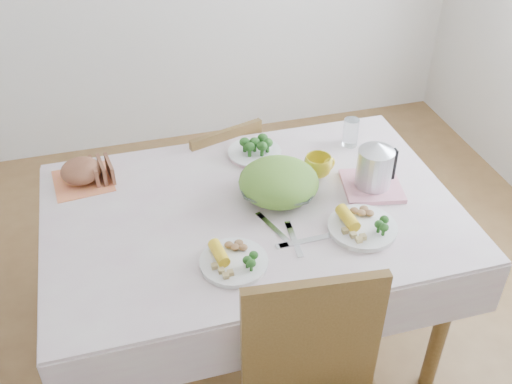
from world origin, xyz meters
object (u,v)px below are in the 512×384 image
object	(u,v)px
salad_bowl	(279,188)
chair_far	(211,176)
electric_kettle	(375,162)
dinner_plate_right	(362,227)
dinner_plate_left	(234,262)
dining_table	(253,283)
yellow_mug	(318,166)

from	to	relation	value
salad_bowl	chair_far	bearing A→B (deg)	103.42
chair_far	electric_kettle	world-z (taller)	electric_kettle
dinner_plate_right	electric_kettle	distance (m)	0.28
dinner_plate_left	dining_table	bearing A→B (deg)	63.16
salad_bowl	electric_kettle	size ratio (longest dim) A/B	1.49
dining_table	salad_bowl	bearing A→B (deg)	22.93
salad_bowl	yellow_mug	bearing A→B (deg)	24.64
chair_far	dinner_plate_left	bearing A→B (deg)	66.54
dinner_plate_left	yellow_mug	size ratio (longest dim) A/B	2.07
chair_far	yellow_mug	distance (m)	0.70
dinner_plate_right	electric_kettle	xyz separation A→B (m)	(0.14, 0.22, 0.11)
electric_kettle	salad_bowl	bearing A→B (deg)	156.72
dinner_plate_left	electric_kettle	xyz separation A→B (m)	(0.61, 0.27, 0.11)
salad_bowl	dinner_plate_right	size ratio (longest dim) A/B	1.15
dining_table	chair_far	distance (m)	0.66
dinner_plate_right	yellow_mug	world-z (taller)	yellow_mug
electric_kettle	chair_far	bearing A→B (deg)	112.05
salad_bowl	electric_kettle	xyz separation A→B (m)	(0.36, -0.05, 0.09)
dining_table	dinner_plate_right	xyz separation A→B (m)	(0.34, -0.22, 0.40)
dining_table	salad_bowl	distance (m)	0.44
dinner_plate_right	yellow_mug	xyz separation A→B (m)	(-0.04, 0.35, 0.03)
dining_table	electric_kettle	xyz separation A→B (m)	(0.48, 0.00, 0.51)
dinner_plate_left	electric_kettle	world-z (taller)	electric_kettle
chair_far	dinner_plate_left	xyz separation A→B (m)	(-0.11, -0.92, 0.31)
salad_bowl	yellow_mug	size ratio (longest dim) A/B	2.56
dinner_plate_right	yellow_mug	size ratio (longest dim) A/B	2.23
dining_table	dinner_plate_left	bearing A→B (deg)	-116.84
salad_bowl	dining_table	bearing A→B (deg)	-157.07
dining_table	dinner_plate_right	distance (m)	0.57
salad_bowl	dinner_plate_left	distance (m)	0.40
salad_bowl	dinner_plate_right	bearing A→B (deg)	-49.94
dinner_plate_left	yellow_mug	distance (m)	0.59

